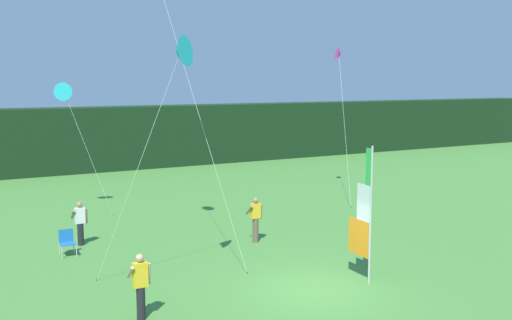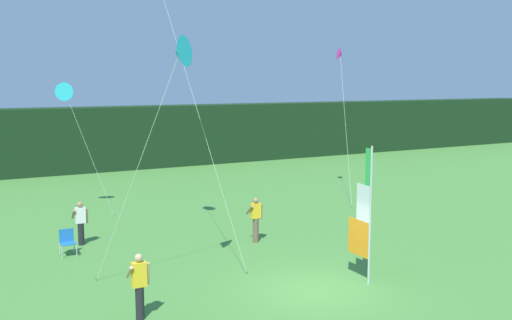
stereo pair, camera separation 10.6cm
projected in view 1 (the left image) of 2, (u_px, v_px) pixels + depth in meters
name	position (u px, v px, depth m)	size (l,w,h in m)	color
ground_plane	(314.00, 291.00, 16.47)	(120.00, 120.00, 0.00)	#478438
distant_treeline	(101.00, 139.00, 38.36)	(80.00, 2.40, 4.20)	black
banner_flag	(364.00, 217.00, 17.04)	(0.06, 1.03, 4.10)	#B7B7BC
person_near_banner	(80.00, 222.00, 20.94)	(0.55, 0.48, 1.61)	black
person_mid_field	(140.00, 285.00, 14.40)	(0.55, 0.48, 1.70)	black
person_far_left	(256.00, 218.00, 21.32)	(0.55, 0.48, 1.68)	brown
folding_chair	(67.00, 241.00, 19.75)	(0.51, 0.51, 0.89)	#BCBCC1
kite_cyan_delta_1	(64.00, 92.00, 25.29)	(2.09, 1.65, 5.87)	brown
kite_magenta_delta_2	(339.00, 55.00, 29.75)	(1.84, 3.68, 7.62)	brown
kite_cyan_delta_3	(180.00, 52.00, 15.77)	(2.59, 2.28, 7.18)	brown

